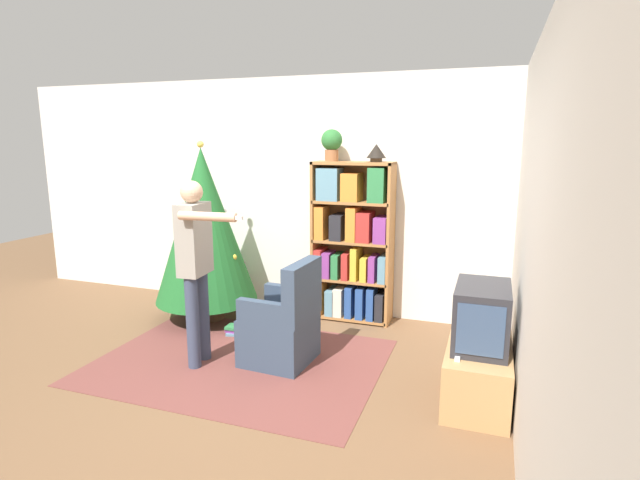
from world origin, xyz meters
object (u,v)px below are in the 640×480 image
(christmas_tree, at_px, (204,226))
(table_lamp, at_px, (376,152))
(armchair, at_px, (283,327))
(television, at_px, (482,316))
(standing_person, at_px, (196,258))
(bookshelf, at_px, (352,244))
(potted_plant, at_px, (332,143))

(christmas_tree, height_order, table_lamp, christmas_tree)
(table_lamp, bearing_deg, armchair, -112.23)
(table_lamp, bearing_deg, christmas_tree, -163.58)
(television, height_order, standing_person, standing_person)
(christmas_tree, bearing_deg, standing_person, -61.47)
(christmas_tree, distance_m, standing_person, 1.14)
(armchair, distance_m, table_lamp, 2.00)
(television, height_order, christmas_tree, christmas_tree)
(bookshelf, distance_m, standing_person, 1.77)
(bookshelf, distance_m, potted_plant, 1.08)
(armchair, distance_m, standing_person, 0.95)
(television, bearing_deg, bookshelf, 135.52)
(christmas_tree, bearing_deg, television, -16.44)
(potted_plant, bearing_deg, table_lamp, 0.00)
(standing_person, distance_m, table_lamp, 2.10)
(television, bearing_deg, potted_plant, 139.81)
(table_lamp, bearing_deg, standing_person, -128.12)
(potted_plant, distance_m, table_lamp, 0.48)
(television, distance_m, standing_person, 2.33)
(standing_person, relative_size, potted_plant, 4.85)
(television, height_order, potted_plant, potted_plant)
(television, xyz_separation_m, potted_plant, (-1.60, 1.35, 1.24))
(bookshelf, height_order, potted_plant, potted_plant)
(christmas_tree, xyz_separation_m, armchair, (1.22, -0.74, -0.70))
(television, height_order, table_lamp, table_lamp)
(potted_plant, bearing_deg, bookshelf, -2.99)
(standing_person, bearing_deg, armchair, 107.32)
(bookshelf, bearing_deg, armchair, -102.38)
(standing_person, bearing_deg, table_lamp, 137.90)
(television, xyz_separation_m, christmas_tree, (-2.85, 0.84, 0.37))
(potted_plant, relative_size, table_lamp, 1.64)
(bookshelf, relative_size, standing_person, 1.07)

